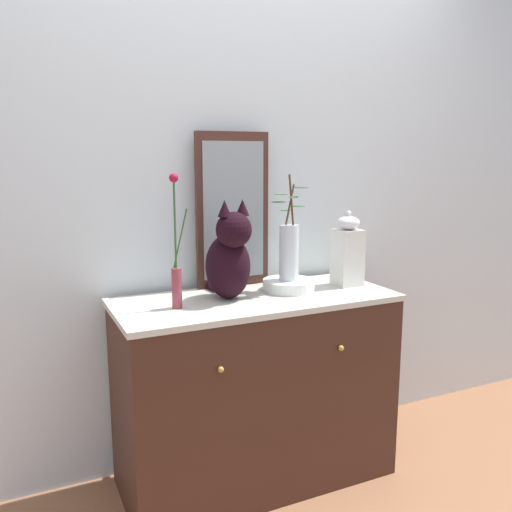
{
  "coord_description": "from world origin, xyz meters",
  "views": [
    {
      "loc": [
        -0.96,
        -2.06,
        1.46
      ],
      "look_at": [
        0.0,
        0.0,
        1.04
      ],
      "focal_mm": 37.96,
      "sensor_mm": 36.0,
      "label": 1
    }
  ],
  "objects_px": {
    "cat_sitting": "(229,257)",
    "bowl_porcelain": "(289,285)",
    "sideboard": "(256,389)",
    "vase_glass_clear": "(289,249)",
    "mirror_leaning": "(233,210)",
    "vase_slim_green": "(176,269)",
    "jar_lidded_porcelain": "(348,252)"
  },
  "relations": [
    {
      "from": "mirror_leaning",
      "to": "vase_glass_clear",
      "type": "distance_m",
      "value": 0.32
    },
    {
      "from": "cat_sitting",
      "to": "vase_slim_green",
      "type": "height_order",
      "value": "vase_slim_green"
    },
    {
      "from": "bowl_porcelain",
      "to": "cat_sitting",
      "type": "bearing_deg",
      "value": -175.35
    },
    {
      "from": "sideboard",
      "to": "vase_glass_clear",
      "type": "height_order",
      "value": "vase_glass_clear"
    },
    {
      "from": "vase_glass_clear",
      "to": "jar_lidded_porcelain",
      "type": "relative_size",
      "value": 1.35
    },
    {
      "from": "cat_sitting",
      "to": "sideboard",
      "type": "bearing_deg",
      "value": -8.56
    },
    {
      "from": "vase_glass_clear",
      "to": "jar_lidded_porcelain",
      "type": "distance_m",
      "value": 0.3
    },
    {
      "from": "vase_slim_green",
      "to": "bowl_porcelain",
      "type": "xyz_separation_m",
      "value": [
        0.54,
        0.07,
        -0.14
      ]
    },
    {
      "from": "vase_glass_clear",
      "to": "sideboard",
      "type": "bearing_deg",
      "value": -167.06
    },
    {
      "from": "mirror_leaning",
      "to": "bowl_porcelain",
      "type": "xyz_separation_m",
      "value": [
        0.19,
        -0.19,
        -0.33
      ]
    },
    {
      "from": "sideboard",
      "to": "bowl_porcelain",
      "type": "xyz_separation_m",
      "value": [
        0.18,
        0.04,
        0.45
      ]
    },
    {
      "from": "sideboard",
      "to": "jar_lidded_porcelain",
      "type": "height_order",
      "value": "jar_lidded_porcelain"
    },
    {
      "from": "jar_lidded_porcelain",
      "to": "mirror_leaning",
      "type": "bearing_deg",
      "value": 156.16
    },
    {
      "from": "mirror_leaning",
      "to": "vase_glass_clear",
      "type": "relative_size",
      "value": 1.49
    },
    {
      "from": "jar_lidded_porcelain",
      "to": "vase_slim_green",
      "type": "bearing_deg",
      "value": -177.2
    },
    {
      "from": "mirror_leaning",
      "to": "cat_sitting",
      "type": "bearing_deg",
      "value": -116.65
    },
    {
      "from": "bowl_porcelain",
      "to": "jar_lidded_porcelain",
      "type": "xyz_separation_m",
      "value": [
        0.3,
        -0.03,
        0.14
      ]
    },
    {
      "from": "sideboard",
      "to": "vase_glass_clear",
      "type": "distance_m",
      "value": 0.65
    },
    {
      "from": "mirror_leaning",
      "to": "bowl_porcelain",
      "type": "bearing_deg",
      "value": -44.99
    },
    {
      "from": "sideboard",
      "to": "jar_lidded_porcelain",
      "type": "bearing_deg",
      "value": 2.0
    },
    {
      "from": "mirror_leaning",
      "to": "vase_glass_clear",
      "type": "xyz_separation_m",
      "value": [
        0.19,
        -0.19,
        -0.17
      ]
    },
    {
      "from": "sideboard",
      "to": "cat_sitting",
      "type": "xyz_separation_m",
      "value": [
        -0.12,
        0.02,
        0.61
      ]
    },
    {
      "from": "mirror_leaning",
      "to": "vase_slim_green",
      "type": "relative_size",
      "value": 1.32
    },
    {
      "from": "cat_sitting",
      "to": "bowl_porcelain",
      "type": "height_order",
      "value": "cat_sitting"
    },
    {
      "from": "vase_glass_clear",
      "to": "vase_slim_green",
      "type": "bearing_deg",
      "value": -173.02
    },
    {
      "from": "vase_slim_green",
      "to": "mirror_leaning",
      "type": "bearing_deg",
      "value": 36.21
    },
    {
      "from": "cat_sitting",
      "to": "vase_glass_clear",
      "type": "height_order",
      "value": "vase_glass_clear"
    },
    {
      "from": "mirror_leaning",
      "to": "cat_sitting",
      "type": "xyz_separation_m",
      "value": [
        -0.11,
        -0.22,
        -0.17
      ]
    },
    {
      "from": "cat_sitting",
      "to": "bowl_porcelain",
      "type": "distance_m",
      "value": 0.34
    },
    {
      "from": "cat_sitting",
      "to": "vase_slim_green",
      "type": "relative_size",
      "value": 0.8
    },
    {
      "from": "mirror_leaning",
      "to": "cat_sitting",
      "type": "distance_m",
      "value": 0.3
    },
    {
      "from": "vase_slim_green",
      "to": "jar_lidded_porcelain",
      "type": "xyz_separation_m",
      "value": [
        0.84,
        0.04,
        -0.0
      ]
    }
  ]
}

